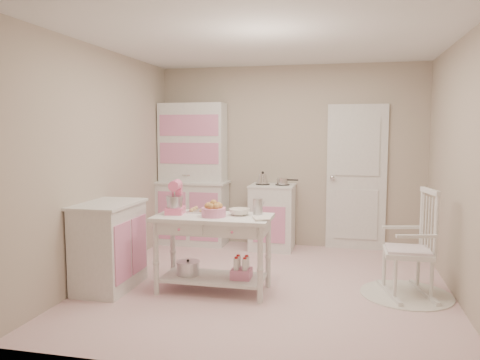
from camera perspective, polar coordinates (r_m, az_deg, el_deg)
name	(u,v)px	position (r m, az deg, el deg)	size (l,w,h in m)	color
room_shell	(268,133)	(4.92, 3.47, 5.73)	(3.84, 3.84, 2.62)	#C97D84
door	(356,177)	(6.76, 14.00, 0.31)	(0.82, 0.05, 2.04)	silver
hutch	(192,174)	(6.91, -5.83, 0.74)	(1.06, 0.50, 2.08)	silver
stove	(272,217)	(6.66, 3.95, -4.48)	(0.62, 0.57, 0.92)	silver
base_cabinet	(109,246)	(5.19, -15.67, -7.72)	(0.54, 0.84, 0.92)	silver
lace_rug	(406,294)	(5.21, 19.61, -13.01)	(0.92, 0.92, 0.01)	white
rocking_chair	(408,242)	(5.06, 19.83, -7.16)	(0.48, 0.72, 1.10)	silver
work_table	(213,253)	(4.94, -3.26, -8.92)	(1.20, 0.60, 0.80)	silver
stand_mixer	(175,198)	(4.97, -7.90, -2.15)	(0.20, 0.28, 0.34)	pink
cookie_tray	(204,211)	(5.06, -4.37, -3.83)	(0.34, 0.24, 0.02)	silver
bread_basket	(214,212)	(4.79, -3.23, -3.93)	(0.25, 0.25, 0.09)	pink
mixing_bowl	(239,212)	(4.86, -0.08, -3.92)	(0.22, 0.22, 0.07)	white
metal_pitcher	(258,207)	(4.89, 2.19, -3.25)	(0.10, 0.10, 0.17)	silver
recipe_book	(254,219)	(4.63, 1.67, -4.71)	(0.16, 0.21, 0.02)	white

